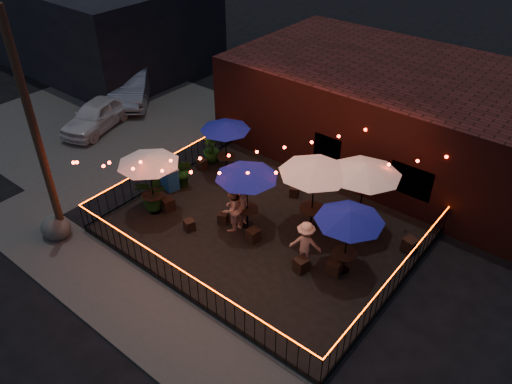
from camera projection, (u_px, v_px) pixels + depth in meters
ground at (226, 262)px, 16.64m from camera, size 110.00×110.00×0.00m
patio at (263, 231)px, 17.86m from camera, size 10.00×8.00×0.15m
sidewalk at (152, 321)px, 14.56m from camera, size 18.00×2.50×0.05m
parking_lot at (103, 117)px, 25.36m from camera, size 11.00×12.00×0.02m
brick_building at (398, 113)px, 21.32m from camera, size 14.00×8.00×4.00m
background_building at (103, 23)px, 30.20m from camera, size 12.00×9.00×5.00m
utility_pole at (36, 136)px, 15.47m from camera, size 0.26×0.26×8.00m
fence_front at (181, 281)px, 14.98m from camera, size 10.00×0.04×1.04m
fence_left at (166, 170)px, 20.10m from camera, size 0.04×8.00×1.04m
fence_right at (394, 282)px, 14.95m from camera, size 0.04×8.00×1.04m
festoon_lights at (235, 167)px, 16.79m from camera, size 10.02×8.72×1.32m
cafe_table_0 at (148, 160)px, 17.40m from camera, size 2.88×2.88×2.45m
cafe_table_1 at (225, 127)px, 19.84m from camera, size 2.15×2.15×2.25m
cafe_table_2 at (247, 174)px, 16.74m from camera, size 2.52×2.52×2.43m
cafe_table_3 at (315, 169)px, 16.48m from camera, size 3.19×3.19×2.73m
cafe_table_4 at (350, 217)px, 14.88m from camera, size 2.60×2.60×2.37m
cafe_table_5 at (366, 170)px, 16.46m from camera, size 2.78×2.78×2.69m
bistro_chair_0 at (168, 204)px, 18.63m from camera, size 0.51×0.51×0.49m
bistro_chair_1 at (189, 225)px, 17.69m from camera, size 0.43×0.43×0.40m
bistro_chair_2 at (202, 164)px, 21.00m from camera, size 0.40×0.40×0.44m
bistro_chair_3 at (243, 184)px, 19.80m from camera, size 0.36×0.36×0.40m
bistro_chair_4 at (223, 218)px, 18.02m from camera, size 0.46×0.46×0.41m
bistro_chair_5 at (253, 235)px, 17.17m from camera, size 0.45×0.45×0.47m
bistro_chair_6 at (294, 191)px, 19.39m from camera, size 0.45×0.45×0.40m
bistro_chair_7 at (323, 216)px, 18.10m from camera, size 0.40×0.40×0.41m
bistro_chair_8 at (301, 265)px, 15.97m from camera, size 0.47×0.47×0.47m
bistro_chair_9 at (335, 268)px, 15.85m from camera, size 0.48×0.48×0.50m
bistro_chair_10 at (362, 231)px, 17.37m from camera, size 0.51×0.51×0.46m
bistro_chair_11 at (410, 245)px, 16.73m from camera, size 0.52×0.52×0.51m
patron_a at (242, 207)px, 17.53m from camera, size 0.43×0.62×1.66m
patron_b at (232, 208)px, 17.32m from camera, size 0.74×0.93×1.84m
patron_c at (305, 243)px, 15.96m from camera, size 1.20×0.98×1.61m
potted_shrub_a at (154, 193)px, 18.45m from camera, size 1.41×1.28×1.38m
potted_shrub_b at (183, 173)px, 19.69m from camera, size 0.87×0.80×1.27m
potted_shrub_c at (211, 148)px, 21.22m from camera, size 0.85×0.85×1.29m
cooler at (169, 178)px, 19.67m from camera, size 0.82×0.67×0.96m
boulder at (56, 227)px, 17.51m from camera, size 1.18×1.07×0.79m
car_white at (96, 115)px, 24.04m from camera, size 2.81×4.41×1.40m
car_silver at (131, 84)px, 26.71m from camera, size 4.87×5.06×1.72m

